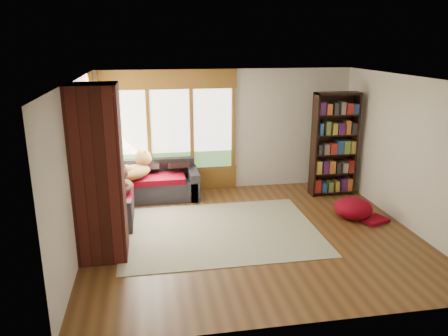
{
  "coord_description": "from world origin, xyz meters",
  "views": [
    {
      "loc": [
        -1.63,
        -6.63,
        3.17
      ],
      "look_at": [
        -0.34,
        0.82,
        0.95
      ],
      "focal_mm": 35.0,
      "sensor_mm": 36.0,
      "label": 1
    }
  ],
  "objects_px": {
    "brick_chimney": "(98,174)",
    "dog_brindle": "(121,180)",
    "bookshelf": "(334,145)",
    "area_rug": "(220,231)",
    "pouf": "(353,208)",
    "sectional_sofa": "(136,191)",
    "dog_tan": "(135,166)"
  },
  "relations": [
    {
      "from": "brick_chimney",
      "to": "sectional_sofa",
      "type": "height_order",
      "value": "brick_chimney"
    },
    {
      "from": "pouf",
      "to": "dog_tan",
      "type": "bearing_deg",
      "value": 159.24
    },
    {
      "from": "sectional_sofa",
      "to": "dog_brindle",
      "type": "relative_size",
      "value": 3.03
    },
    {
      "from": "brick_chimney",
      "to": "pouf",
      "type": "xyz_separation_m",
      "value": [
        4.4,
        0.72,
        -1.1
      ]
    },
    {
      "from": "brick_chimney",
      "to": "bookshelf",
      "type": "bearing_deg",
      "value": 24.16
    },
    {
      "from": "brick_chimney",
      "to": "dog_brindle",
      "type": "height_order",
      "value": "brick_chimney"
    },
    {
      "from": "pouf",
      "to": "dog_tan",
      "type": "distance_m",
      "value": 4.28
    },
    {
      "from": "dog_tan",
      "to": "dog_brindle",
      "type": "bearing_deg",
      "value": -149.49
    },
    {
      "from": "bookshelf",
      "to": "pouf",
      "type": "height_order",
      "value": "bookshelf"
    },
    {
      "from": "bookshelf",
      "to": "dog_tan",
      "type": "relative_size",
      "value": 2.26
    },
    {
      "from": "bookshelf",
      "to": "dog_brindle",
      "type": "bearing_deg",
      "value": -172.38
    },
    {
      "from": "dog_tan",
      "to": "bookshelf",
      "type": "bearing_deg",
      "value": -44.96
    },
    {
      "from": "pouf",
      "to": "dog_tan",
      "type": "xyz_separation_m",
      "value": [
        -3.96,
        1.5,
        0.57
      ]
    },
    {
      "from": "brick_chimney",
      "to": "dog_brindle",
      "type": "relative_size",
      "value": 3.58
    },
    {
      "from": "sectional_sofa",
      "to": "area_rug",
      "type": "xyz_separation_m",
      "value": [
        1.43,
        -1.5,
        -0.3
      ]
    },
    {
      "from": "pouf",
      "to": "dog_brindle",
      "type": "distance_m",
      "value": 4.3
    },
    {
      "from": "bookshelf",
      "to": "pouf",
      "type": "bearing_deg",
      "value": -95.89
    },
    {
      "from": "pouf",
      "to": "dog_brindle",
      "type": "height_order",
      "value": "dog_brindle"
    },
    {
      "from": "sectional_sofa",
      "to": "area_rug",
      "type": "height_order",
      "value": "sectional_sofa"
    },
    {
      "from": "dog_brindle",
      "to": "bookshelf",
      "type": "bearing_deg",
      "value": -85.02
    },
    {
      "from": "area_rug",
      "to": "pouf",
      "type": "height_order",
      "value": "pouf"
    },
    {
      "from": "sectional_sofa",
      "to": "dog_tan",
      "type": "relative_size",
      "value": 2.29
    },
    {
      "from": "brick_chimney",
      "to": "dog_tan",
      "type": "distance_m",
      "value": 2.32
    },
    {
      "from": "bookshelf",
      "to": "dog_brindle",
      "type": "height_order",
      "value": "bookshelf"
    },
    {
      "from": "brick_chimney",
      "to": "area_rug",
      "type": "relative_size",
      "value": 0.78
    },
    {
      "from": "sectional_sofa",
      "to": "bookshelf",
      "type": "bearing_deg",
      "value": -2.99
    },
    {
      "from": "sectional_sofa",
      "to": "dog_brindle",
      "type": "xyz_separation_m",
      "value": [
        -0.24,
        -0.59,
        0.43
      ]
    },
    {
      "from": "dog_brindle",
      "to": "pouf",
      "type": "bearing_deg",
      "value": -102.63
    },
    {
      "from": "brick_chimney",
      "to": "dog_tan",
      "type": "xyz_separation_m",
      "value": [
        0.44,
        2.22,
        -0.52
      ]
    },
    {
      "from": "bookshelf",
      "to": "dog_tan",
      "type": "height_order",
      "value": "bookshelf"
    },
    {
      "from": "sectional_sofa",
      "to": "area_rug",
      "type": "relative_size",
      "value": 0.66
    },
    {
      "from": "area_rug",
      "to": "pouf",
      "type": "relative_size",
      "value": 4.77
    }
  ]
}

